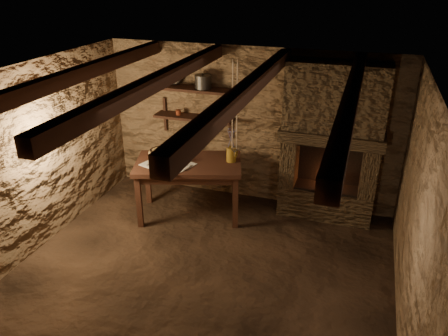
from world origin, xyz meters
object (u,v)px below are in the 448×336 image
(stoneware_jug, at_px, (232,148))
(red_pot, at_px, (332,175))
(iron_stockpot, at_px, (203,82))
(wooden_bowl, at_px, (160,152))
(work_table, at_px, (189,187))

(stoneware_jug, xyz_separation_m, red_pot, (1.41, 0.34, -0.38))
(iron_stockpot, height_order, red_pot, iron_stockpot)
(iron_stockpot, distance_m, red_pot, 2.32)
(wooden_bowl, xyz_separation_m, iron_stockpot, (0.49, 0.58, 0.96))
(stoneware_jug, relative_size, red_pot, 0.91)
(iron_stockpot, bearing_deg, work_table, -89.37)
(work_table, xyz_separation_m, stoneware_jug, (0.58, 0.22, 0.61))
(work_table, height_order, stoneware_jug, stoneware_jug)
(wooden_bowl, distance_m, iron_stockpot, 1.22)
(iron_stockpot, xyz_separation_m, red_pot, (2.00, -0.12, -1.17))
(work_table, distance_m, stoneware_jug, 0.87)
(work_table, bearing_deg, iron_stockpot, 72.99)
(work_table, relative_size, stoneware_jug, 3.45)
(work_table, height_order, red_pot, red_pot)
(stoneware_jug, height_order, wooden_bowl, stoneware_jug)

